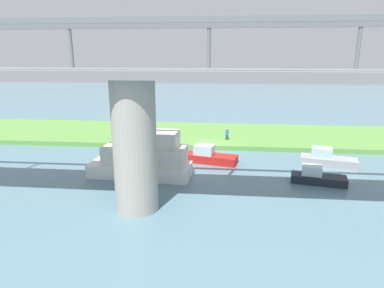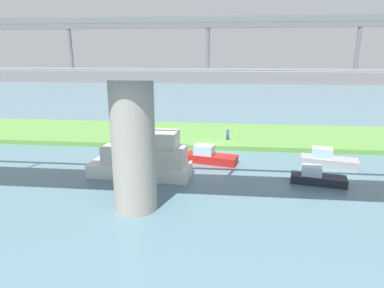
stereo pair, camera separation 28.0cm
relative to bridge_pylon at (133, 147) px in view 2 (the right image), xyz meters
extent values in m
plane|color=slate|center=(-4.31, -14.45, -4.31)|extent=(160.00, 160.00, 0.00)
cube|color=#5B9342|center=(-4.31, -20.45, -4.06)|extent=(80.00, 12.00, 0.50)
cylinder|color=#9E998E|center=(0.00, 0.00, 0.00)|extent=(2.79, 2.79, 8.62)
cube|color=slate|center=(0.00, 0.00, 4.56)|extent=(63.61, 4.00, 0.50)
cube|color=slate|center=(0.00, -2.00, 7.41)|extent=(63.61, 0.30, 0.30)
cube|color=slate|center=(0.00, 2.00, 7.41)|extent=(63.61, 0.30, 0.30)
cylinder|color=slate|center=(-13.63, -2.00, 6.11)|extent=(0.24, 0.24, 2.60)
cylinder|color=slate|center=(-4.54, -2.00, 6.11)|extent=(0.24, 0.24, 2.60)
cylinder|color=slate|center=(4.54, -2.00, 6.11)|extent=(0.24, 0.24, 2.60)
cylinder|color=#2D334C|center=(-5.96, -17.25, -3.53)|extent=(0.29, 0.29, 0.55)
cylinder|color=blue|center=(-5.96, -17.25, -2.96)|extent=(0.51, 0.51, 0.60)
sphere|color=tan|center=(-5.96, -17.25, -2.54)|extent=(0.24, 0.24, 0.24)
cylinder|color=brown|center=(1.01, -15.65, -3.34)|extent=(0.20, 0.20, 0.93)
cube|color=white|center=(1.33, -6.07, -3.74)|extent=(8.67, 3.44, 1.13)
cube|color=beige|center=(0.86, -6.03, -2.42)|extent=(6.96, 3.03, 1.51)
cube|color=beige|center=(0.20, -5.98, -1.01)|extent=(4.39, 2.45, 1.32)
cylinder|color=black|center=(3.02, -6.19, -0.82)|extent=(0.47, 0.47, 1.70)
cube|color=#D84C2D|center=(3.58, -6.23, -2.75)|extent=(1.63, 1.80, 0.85)
cube|color=#99999E|center=(-15.30, -10.48, -3.92)|extent=(5.23, 2.91, 0.77)
cube|color=silver|center=(-14.66, -10.64, -3.10)|extent=(2.07, 1.80, 0.88)
cube|color=red|center=(-4.44, -10.31, -3.93)|extent=(5.20, 2.86, 0.77)
cube|color=silver|center=(-3.81, -10.47, -3.11)|extent=(2.05, 1.78, 0.88)
cube|color=#1E232D|center=(-13.24, -5.91, -3.98)|extent=(4.43, 2.32, 0.66)
cube|color=silver|center=(-12.69, -6.03, -3.28)|extent=(1.73, 1.48, 0.75)
camera|label=1|loc=(-5.64, 20.10, 5.76)|focal=31.43mm
camera|label=2|loc=(-5.92, 20.07, 5.76)|focal=31.43mm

